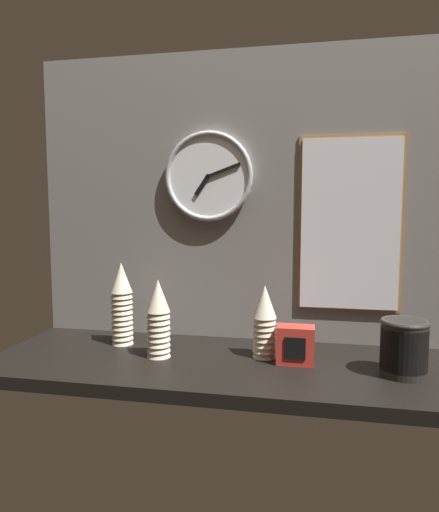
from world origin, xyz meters
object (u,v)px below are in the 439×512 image
cup_stack_center_left (158,318)px  menu_board (350,225)px  cup_stack_center_right (265,321)px  napkin_dispenser (295,345)px  bowl_stack_far_right (404,347)px  cup_stack_left (122,304)px  wall_clock (208,176)px

cup_stack_center_left → menu_board: (61.50, 26.05, 30.02)cm
cup_stack_center_right → napkin_dispenser: size_ratio=2.00×
cup_stack_center_left → napkin_dispenser: size_ratio=2.16×
cup_stack_center_left → bowl_stack_far_right: (75.33, -2.25, -4.27)cm
cup_stack_left → wall_clock: wall_clock is taller
bowl_stack_far_right → napkin_dispenser: 31.58cm
bowl_stack_far_right → menu_board: 46.56cm
cup_stack_center_right → bowl_stack_far_right: 42.38cm
bowl_stack_far_right → napkin_dispenser: bowl_stack_far_right is taller
wall_clock → cup_stack_left: bearing=-153.9°
wall_clock → napkin_dispenser: bearing=-34.9°
wall_clock → menu_board: (50.33, 0.89, -17.26)cm
wall_clock → menu_board: 53.21cm
cup_stack_center_right → napkin_dispenser: cup_stack_center_right is taller
cup_stack_center_right → bowl_stack_far_right: size_ratio=1.44×
cup_stack_center_right → bowl_stack_far_right: cup_stack_center_right is taller
menu_board → napkin_dispenser: size_ratio=5.18×
bowl_stack_far_right → menu_board: (-13.83, 28.30, 34.29)cm
cup_stack_center_right → wall_clock: bearing=140.7°
napkin_dispenser → menu_board: bearing=54.0°
napkin_dispenser → wall_clock: bearing=145.1°
cup_stack_left → cup_stack_center_right: size_ratio=1.24×
cup_stack_left → wall_clock: bearing=26.1°
wall_clock → cup_stack_center_left: bearing=-113.9°
cup_stack_center_right → menu_board: 45.79cm
cup_stack_center_left → menu_board: size_ratio=0.42×
wall_clock → napkin_dispenser: size_ratio=2.76×
cup_stack_center_left → wall_clock: 54.71cm
cup_stack_center_left → wall_clock: bearing=66.1°
bowl_stack_far_right → menu_board: menu_board is taller
menu_board → bowl_stack_far_right: bearing=-64.0°
cup_stack_center_left → wall_clock: size_ratio=0.78×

